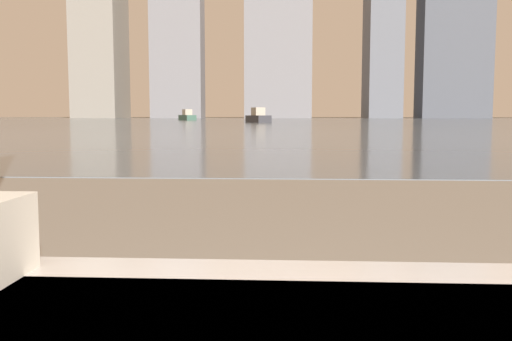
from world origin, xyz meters
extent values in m
cube|color=slate|center=(0.00, 62.00, 0.01)|extent=(180.00, 110.00, 0.01)
cube|color=#2D2D33|center=(-2.66, 54.75, 0.34)|extent=(2.68, 4.00, 0.66)
cube|color=#B2A893|center=(-2.66, 54.75, 1.05)|extent=(1.43, 1.68, 0.76)
cube|color=#335647|center=(-13.30, 75.99, 0.35)|extent=(2.95, 4.01, 0.67)
cube|color=#B2A893|center=(-13.30, 75.99, 1.07)|extent=(1.52, 1.72, 0.77)
cube|color=gray|center=(-38.94, 118.00, 22.56)|extent=(9.23, 11.43, 45.11)
cube|color=slate|center=(-1.89, 118.00, 11.70)|extent=(13.32, 10.25, 23.41)
cube|color=slate|center=(19.05, 118.00, 18.34)|extent=(6.59, 12.06, 36.68)
camera|label=1|loc=(0.26, 0.12, 0.79)|focal=40.00mm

